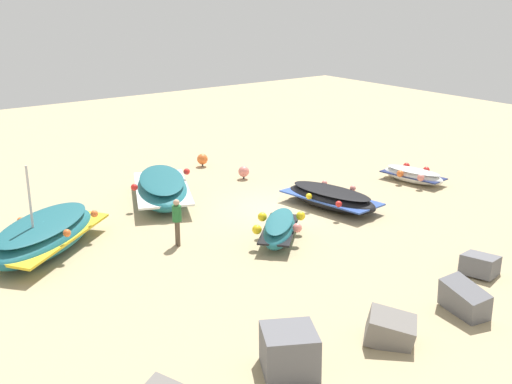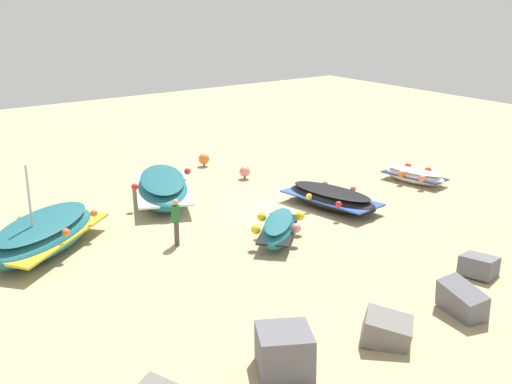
% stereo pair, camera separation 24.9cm
% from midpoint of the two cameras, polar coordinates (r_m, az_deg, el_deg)
% --- Properties ---
extents(ground_plane, '(58.35, 58.35, 0.00)m').
position_cam_midpoint_polar(ground_plane, '(25.77, 2.40, -1.54)').
color(ground_plane, tan).
extents(fishing_boat_0, '(4.01, 5.56, 1.12)m').
position_cam_midpoint_polar(fishing_boat_0, '(26.83, -8.07, 0.37)').
color(fishing_boat_0, '#1E6670').
rests_on(fishing_boat_0, ground_plane).
extents(fishing_boat_1, '(5.42, 4.95, 3.21)m').
position_cam_midpoint_polar(fishing_boat_1, '(22.71, -18.12, -3.59)').
color(fishing_boat_1, '#1E6670').
rests_on(fishing_boat_1, ground_plane).
extents(fishing_boat_2, '(3.04, 2.96, 0.92)m').
position_cam_midpoint_polar(fishing_boat_2, '(22.47, 2.34, -3.30)').
color(fishing_boat_2, '#1E6670').
rests_on(fishing_boat_2, ground_plane).
extents(fishing_boat_3, '(2.39, 4.44, 0.84)m').
position_cam_midpoint_polar(fishing_boat_3, '(25.96, 7.00, -0.53)').
color(fishing_boat_3, black).
rests_on(fishing_boat_3, ground_plane).
extents(fishing_boat_4, '(1.76, 3.15, 0.69)m').
position_cam_midpoint_polar(fishing_boat_4, '(30.05, 14.18, 1.44)').
color(fishing_boat_4, white).
rests_on(fishing_boat_4, ground_plane).
extents(person_walking, '(0.32, 0.32, 1.67)m').
position_cam_midpoint_polar(person_walking, '(22.07, -6.82, -2.38)').
color(person_walking, brown).
rests_on(person_walking, ground_plane).
extents(breakwater_rocks, '(22.34, 2.85, 1.24)m').
position_cam_midpoint_polar(breakwater_rocks, '(19.47, 18.21, -7.77)').
color(breakwater_rocks, slate).
rests_on(breakwater_rocks, ground_plane).
extents(mooring_buoy_0, '(0.54, 0.54, 0.65)m').
position_cam_midpoint_polar(mooring_buoy_0, '(31.90, -4.44, 2.95)').
color(mooring_buoy_0, '#3F3F42').
rests_on(mooring_buoy_0, ground_plane).
extents(mooring_buoy_1, '(0.51, 0.51, 0.62)m').
position_cam_midpoint_polar(mooring_buoy_1, '(29.70, -0.77, 1.84)').
color(mooring_buoy_1, '#3F3F42').
rests_on(mooring_buoy_1, ground_plane).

